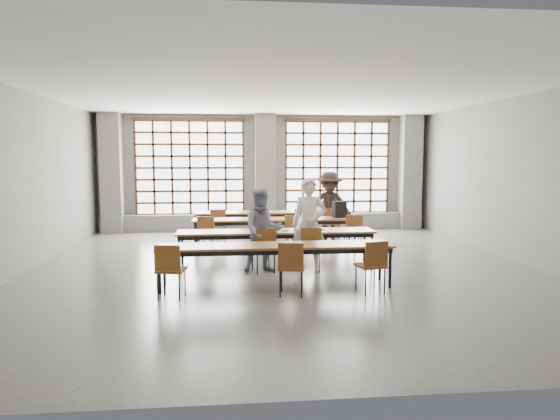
% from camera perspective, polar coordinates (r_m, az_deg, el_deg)
% --- Properties ---
extents(floor, '(11.00, 11.00, 0.00)m').
position_cam_1_polar(floor, '(10.09, 0.39, -6.62)').
color(floor, '#4F4F4D').
rests_on(floor, ground).
extents(ceiling, '(11.00, 11.00, 0.00)m').
position_cam_1_polar(ceiling, '(9.93, 0.40, 13.49)').
color(ceiling, silver).
rests_on(ceiling, floor).
extents(wall_back, '(10.00, 0.00, 10.00)m').
position_cam_1_polar(wall_back, '(15.34, -1.78, 4.29)').
color(wall_back, '#5D5D5A').
rests_on(wall_back, floor).
extents(wall_front, '(10.00, 0.00, 10.00)m').
position_cam_1_polar(wall_front, '(4.44, 7.90, 0.06)').
color(wall_front, '#5D5D5A').
rests_on(wall_front, floor).
extents(wall_left, '(0.00, 11.00, 11.00)m').
position_cam_1_polar(wall_left, '(10.57, -27.69, 2.84)').
color(wall_left, '#5D5D5A').
rests_on(wall_left, floor).
extents(wall_right, '(0.00, 11.00, 11.00)m').
position_cam_1_polar(wall_right, '(11.51, 26.02, 3.13)').
color(wall_right, '#5D5D5A').
rests_on(wall_right, floor).
extents(column_left, '(0.60, 0.55, 3.50)m').
position_cam_1_polar(column_left, '(15.41, -18.68, 3.99)').
color(column_left, '#5D5D5A').
rests_on(column_left, floor).
extents(column_mid, '(0.60, 0.55, 3.50)m').
position_cam_1_polar(column_mid, '(15.06, -1.71, 4.26)').
color(column_mid, '#5D5D5A').
rests_on(column_mid, floor).
extents(column_right, '(0.60, 0.55, 3.50)m').
position_cam_1_polar(column_right, '(16.01, 14.62, 4.18)').
color(column_right, '#5D5D5A').
rests_on(column_right, floor).
extents(window_left, '(3.32, 0.12, 3.00)m').
position_cam_1_polar(window_left, '(15.27, -10.25, 4.76)').
color(window_left, white).
rests_on(window_left, wall_back).
extents(window_right, '(3.32, 0.12, 3.00)m').
position_cam_1_polar(window_right, '(15.57, 6.56, 4.84)').
color(window_right, white).
rests_on(window_right, wall_back).
extents(sill_ledge, '(9.80, 0.35, 0.50)m').
position_cam_1_polar(sill_ledge, '(15.26, -1.71, -1.37)').
color(sill_ledge, '#5D5D5A').
rests_on(sill_ledge, floor).
extents(desk_row_a, '(4.00, 0.70, 0.73)m').
position_cam_1_polar(desk_row_a, '(13.72, -1.31, -0.45)').
color(desk_row_a, brown).
rests_on(desk_row_a, floor).
extents(desk_row_b, '(4.00, 0.70, 0.73)m').
position_cam_1_polar(desk_row_b, '(12.17, -0.55, -1.27)').
color(desk_row_b, brown).
rests_on(desk_row_b, floor).
extents(desk_row_c, '(4.00, 0.70, 0.73)m').
position_cam_1_polar(desk_row_c, '(10.16, -0.45, -2.72)').
color(desk_row_c, brown).
rests_on(desk_row_c, floor).
extents(desk_row_d, '(4.00, 0.70, 0.73)m').
position_cam_1_polar(desk_row_d, '(8.54, -0.48, -4.40)').
color(desk_row_d, brown).
rests_on(desk_row_d, floor).
extents(chair_back_left, '(0.49, 0.49, 0.88)m').
position_cam_1_polar(chair_back_left, '(13.08, -7.17, -1.38)').
color(chair_back_left, maroon).
rests_on(chair_back_left, floor).
extents(chair_back_mid, '(0.47, 0.47, 0.88)m').
position_cam_1_polar(chair_back_mid, '(13.20, 2.40, -1.27)').
color(chair_back_mid, brown).
rests_on(chair_back_mid, floor).
extents(chair_back_right, '(0.43, 0.43, 0.88)m').
position_cam_1_polar(chair_back_right, '(13.33, 5.76, -1.22)').
color(chair_back_right, brown).
rests_on(chair_back_right, floor).
extents(chair_mid_left, '(0.51, 0.51, 0.88)m').
position_cam_1_polar(chair_mid_left, '(11.53, -8.31, -2.38)').
color(chair_mid_left, brown).
rests_on(chair_mid_left, floor).
extents(chair_mid_centre, '(0.51, 0.51, 0.88)m').
position_cam_1_polar(chair_mid_centre, '(11.61, 1.60, -2.27)').
color(chair_mid_centre, brown).
rests_on(chair_mid_centre, floor).
extents(chair_mid_right, '(0.45, 0.46, 0.88)m').
position_cam_1_polar(chair_mid_right, '(11.87, 8.38, -2.15)').
color(chair_mid_right, brown).
rests_on(chair_mid_right, floor).
extents(chair_front_left, '(0.51, 0.51, 0.88)m').
position_cam_1_polar(chair_front_left, '(9.54, -1.79, -4.08)').
color(chair_front_left, brown).
rests_on(chair_front_left, floor).
extents(chair_front_right, '(0.43, 0.43, 0.88)m').
position_cam_1_polar(chair_front_right, '(9.64, 3.45, -3.98)').
color(chair_front_right, brown).
rests_on(chair_front_right, floor).
extents(chair_near_left, '(0.49, 0.49, 0.88)m').
position_cam_1_polar(chair_near_left, '(7.97, -12.49, -6.23)').
color(chair_near_left, brown).
rests_on(chair_near_left, floor).
extents(chair_near_mid, '(0.48, 0.49, 0.88)m').
position_cam_1_polar(chair_near_mid, '(7.97, 1.28, -6.09)').
color(chair_near_mid, brown).
rests_on(chair_near_mid, floor).
extents(chair_near_right, '(0.50, 0.50, 0.88)m').
position_cam_1_polar(chair_near_right, '(8.23, 10.56, -5.80)').
color(chair_near_right, brown).
rests_on(chair_near_right, floor).
extents(student_male, '(0.73, 0.56, 1.82)m').
position_cam_1_polar(student_male, '(9.71, 3.35, -1.69)').
color(student_male, white).
rests_on(student_male, floor).
extents(student_female, '(0.85, 0.69, 1.63)m').
position_cam_1_polar(student_female, '(9.62, -1.96, -2.32)').
color(student_female, '#19274D').
rests_on(student_female, floor).
extents(student_back, '(1.28, 0.87, 1.83)m').
position_cam_1_polar(student_back, '(13.42, 5.68, 0.46)').
color(student_back, black).
rests_on(student_back, floor).
extents(laptop_front, '(0.38, 0.32, 0.26)m').
position_cam_1_polar(laptop_front, '(10.32, 2.56, -1.89)').
color(laptop_front, '#BBBBC0').
rests_on(laptop_front, desk_row_c).
extents(laptop_back, '(0.40, 0.36, 0.26)m').
position_cam_1_polar(laptop_back, '(13.98, 4.21, 0.18)').
color(laptop_back, '#BAB9BF').
rests_on(laptop_back, desk_row_a).
extents(mouse, '(0.11, 0.08, 0.04)m').
position_cam_1_polar(mouse, '(10.26, 4.85, -2.18)').
color(mouse, silver).
rests_on(mouse, desk_row_c).
extents(green_box, '(0.25, 0.10, 0.09)m').
position_cam_1_polar(green_box, '(10.22, -0.77, -2.05)').
color(green_box, green).
rests_on(green_box, desk_row_c).
extents(phone, '(0.13, 0.06, 0.01)m').
position_cam_1_polar(phone, '(10.07, 0.62, -2.38)').
color(phone, black).
rests_on(phone, desk_row_c).
extents(paper_sheet_a, '(0.33, 0.25, 0.00)m').
position_cam_1_polar(paper_sheet_a, '(12.18, -3.39, -0.97)').
color(paper_sheet_a, silver).
rests_on(paper_sheet_a, desk_row_b).
extents(paper_sheet_b, '(0.36, 0.34, 0.00)m').
position_cam_1_polar(paper_sheet_b, '(12.09, -1.95, -1.01)').
color(paper_sheet_b, silver).
rests_on(paper_sheet_b, desk_row_b).
extents(backpack, '(0.36, 0.28, 0.40)m').
position_cam_1_polar(backpack, '(12.43, 6.79, 0.07)').
color(backpack, black).
rests_on(backpack, desk_row_b).
extents(plastic_bag, '(0.26, 0.21, 0.29)m').
position_cam_1_polar(plastic_bag, '(13.84, 2.38, 0.47)').
color(plastic_bag, white).
rests_on(plastic_bag, desk_row_a).
extents(red_pouch, '(0.21, 0.13, 0.06)m').
position_cam_1_polar(red_pouch, '(8.05, -12.33, -6.37)').
color(red_pouch, '#A8142E').
rests_on(red_pouch, chair_near_left).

